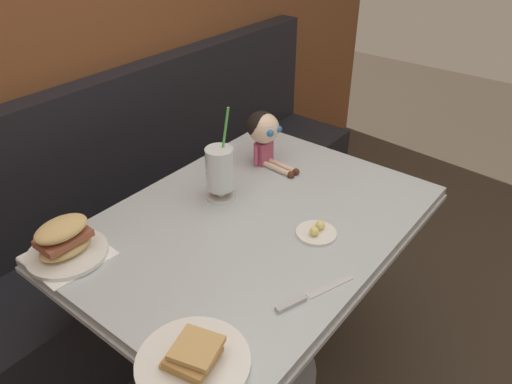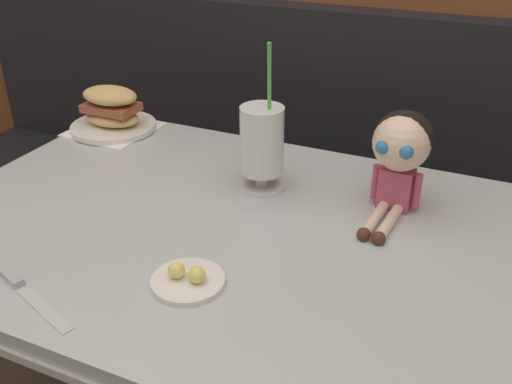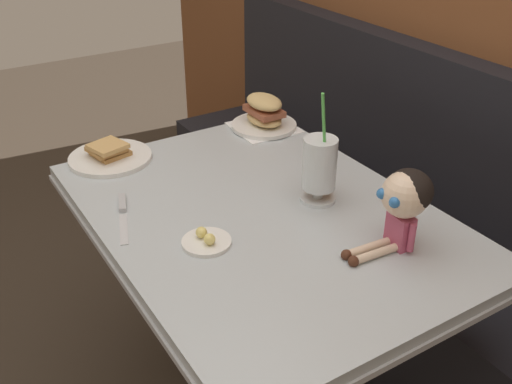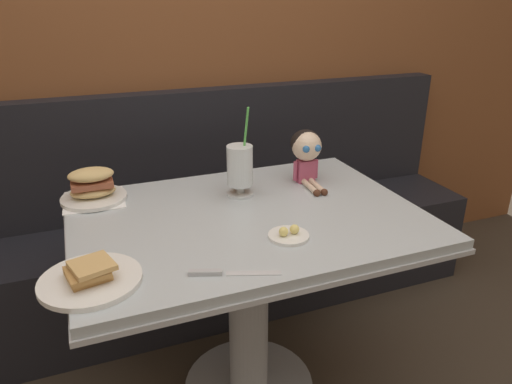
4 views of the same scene
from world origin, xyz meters
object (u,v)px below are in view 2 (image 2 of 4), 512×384
sandwich_plate (112,113)px  butter_saucer (188,279)px  milkshake_glass (262,144)px  butter_knife (17,283)px  seated_doll (401,148)px

sandwich_plate → butter_saucer: size_ratio=1.83×
milkshake_glass → butter_saucer: 0.36m
milkshake_glass → butter_knife: bearing=-115.6°
butter_saucer → seated_doll: bearing=57.3°
butter_knife → seated_doll: bearing=45.2°
milkshake_glass → seated_doll: size_ratio=1.42×
sandwich_plate → butter_saucer: bearing=-43.9°
seated_doll → milkshake_glass: bearing=-173.0°
sandwich_plate → seated_doll: 0.77m
milkshake_glass → butter_saucer: bearing=-86.0°
milkshake_glass → sandwich_plate: 0.51m
butter_knife → milkshake_glass: bearing=64.4°
sandwich_plate → butter_knife: 0.66m
milkshake_glass → butter_saucer: (0.02, -0.35, -0.09)m
sandwich_plate → seated_doll: bearing=-7.9°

